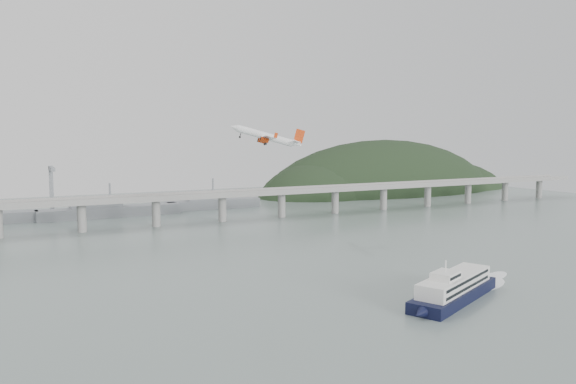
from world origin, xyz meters
TOP-DOWN VIEW (x-y plane):
  - ground at (0.00, 0.00)m, footprint 900.00×900.00m
  - bridge at (-1.15, 200.00)m, footprint 800.00×22.00m
  - headland at (285.18, 331.75)m, footprint 365.00×155.00m
  - ferry at (27.15, -33.34)m, footprint 87.32×45.43m
  - airliner at (6.95, 93.81)m, footprint 41.74×38.79m

SIDE VIEW (x-z plane):
  - headland at x=285.18m, z-range -97.34..58.66m
  - ground at x=0.00m, z-range 0.00..0.00m
  - ferry at x=27.15m, z-range -4.01..13.51m
  - bridge at x=-1.15m, z-range 5.70..29.60m
  - airliner at x=6.95m, z-range 56.29..70.91m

